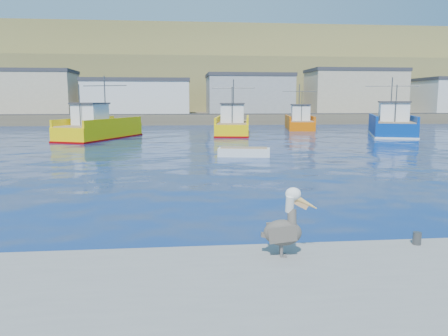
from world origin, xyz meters
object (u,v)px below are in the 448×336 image
Objects in this scene: skiff_mid at (244,153)px; skiff_far at (386,129)px; trawler_yellow_b at (233,126)px; trawler_blue at (391,125)px; boat_orange at (299,122)px; trawler_yellow_a at (99,129)px; pelican at (285,227)px.

skiff_far is at bearing 46.46° from skiff_mid.
trawler_yellow_b reaches higher than skiff_far.
trawler_blue is 13.28m from boat_orange.
trawler_yellow_a is at bearing -152.53° from boat_orange.
trawler_yellow_a reaches higher than skiff_far.
skiff_far is (9.62, -5.72, -0.75)m from boat_orange.
trawler_blue is at bearing -54.33° from boat_orange.
trawler_yellow_a is at bearing 106.04° from pelican.
trawler_yellow_b is at bearing 84.65° from pelican.
trawler_blue is (17.91, -2.73, 0.08)m from trawler_yellow_b.
trawler_yellow_a is 34.95m from skiff_far.
pelican is (-21.79, -38.71, 0.07)m from trawler_blue.
trawler_blue reaches higher than boat_orange.
pelican is at bearing -105.84° from boat_orange.
skiff_mid is (-11.83, -28.29, -0.81)m from boat_orange.
boat_orange is at bearing 27.47° from trawler_yellow_a.
boat_orange is at bearing 74.16° from pelican.
trawler_yellow_a reaches higher than trawler_yellow_b.
trawler_yellow_b is at bearing 85.29° from skiff_mid.
boat_orange is 2.45× the size of skiff_mid.
boat_orange is 11.22m from skiff_far.
boat_orange is 30.68m from skiff_mid.
trawler_yellow_a is 1.27× the size of boat_orange.
skiff_mid is (-19.57, -17.50, -0.84)m from trawler_blue.
boat_orange reaches higher than skiff_mid.
trawler_blue reaches higher than trawler_yellow_a.
trawler_yellow_a is 0.91× the size of trawler_blue.
trawler_yellow_a is 32.40m from trawler_blue.
trawler_blue reaches higher than skiff_far.
trawler_yellow_a is 2.77× the size of skiff_far.
trawler_yellow_b reaches higher than skiff_mid.
boat_orange is (24.59, 12.79, 0.02)m from trawler_yellow_a.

